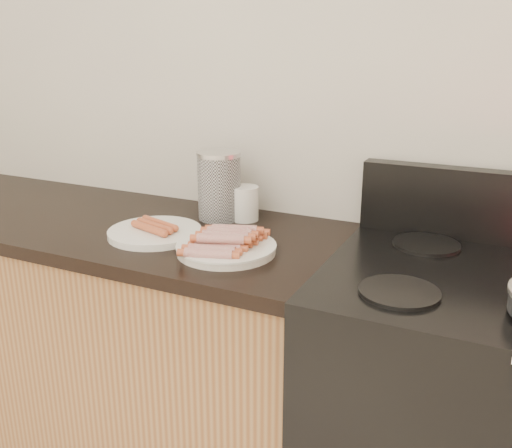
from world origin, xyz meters
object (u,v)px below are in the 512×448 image
at_px(canister, 219,185).
at_px(side_plate, 155,232).
at_px(main_plate, 226,249).
at_px(mug, 245,203).
at_px(stove, 465,441).

bearing_deg(canister, side_plate, -110.92).
height_order(main_plate, mug, mug).
bearing_deg(canister, main_plate, -57.74).
bearing_deg(side_plate, canister, 69.08).
bearing_deg(mug, main_plate, -73.01).
relative_size(side_plate, mug, 2.51).
bearing_deg(stove, canister, 167.66).
bearing_deg(main_plate, canister, 122.26).
distance_m(main_plate, side_plate, 0.26).
xyz_separation_m(stove, main_plate, (-0.65, -0.08, 0.45)).
relative_size(main_plate, canister, 1.24).
distance_m(side_plate, mug, 0.31).
distance_m(stove, main_plate, 0.80).
relative_size(stove, mug, 8.39).
bearing_deg(mug, stove, -15.12).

